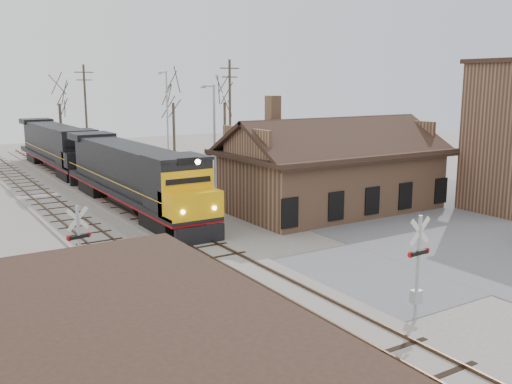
% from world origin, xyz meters
% --- Properties ---
extents(ground, '(140.00, 140.00, 0.00)m').
position_xyz_m(ground, '(0.00, 0.00, 0.00)').
color(ground, '#A49F94').
rests_on(ground, ground).
extents(road, '(60.00, 9.00, 0.03)m').
position_xyz_m(road, '(0.00, 0.00, 0.01)').
color(road, slate).
rests_on(road, ground).
extents(parking_lot, '(22.00, 26.00, 0.03)m').
position_xyz_m(parking_lot, '(18.00, 4.00, 0.02)').
color(parking_lot, slate).
rests_on(parking_lot, ground).
extents(track_main, '(3.40, 90.00, 0.24)m').
position_xyz_m(track_main, '(0.00, 15.00, 0.07)').
color(track_main, '#A49F94').
rests_on(track_main, ground).
extents(track_siding, '(3.40, 90.00, 0.24)m').
position_xyz_m(track_siding, '(-4.50, 15.00, 0.07)').
color(track_siding, '#A49F94').
rests_on(track_siding, ground).
extents(depot, '(15.20, 9.31, 7.90)m').
position_xyz_m(depot, '(11.99, 12.00, 2.41)').
color(depot, '#A27354').
rests_on(depot, ground).
extents(locomotive_lead, '(3.17, 21.20, 4.71)m').
position_xyz_m(locomotive_lead, '(0.00, 18.55, 2.47)').
color(locomotive_lead, black).
rests_on(locomotive_lead, ground).
extents(locomotive_trailing, '(3.17, 21.20, 4.46)m').
position_xyz_m(locomotive_trailing, '(0.00, 40.02, 2.47)').
color(locomotive_trailing, black).
rests_on(locomotive_trailing, ground).
extents(crossbuck_near, '(1.15, 0.30, 4.02)m').
position_xyz_m(crossbuck_near, '(2.44, -4.49, 1.89)').
color(crossbuck_near, '#A5A8AD').
rests_on(crossbuck_near, ground).
extents(crossbuck_far, '(1.07, 0.32, 3.79)m').
position_xyz_m(crossbuck_far, '(-7.42, 4.94, 1.80)').
color(crossbuck_far, '#A5A8AD').
rests_on(crossbuck_far, ground).
extents(streetlight_b, '(0.25, 2.04, 8.59)m').
position_xyz_m(streetlight_b, '(6.65, 19.46, 4.83)').
color(streetlight_b, '#A5A8AD').
rests_on(streetlight_b, ground).
extents(streetlight_c, '(0.25, 2.04, 9.87)m').
position_xyz_m(streetlight_c, '(10.20, 36.33, 5.48)').
color(streetlight_c, '#A5A8AD').
rests_on(streetlight_c, ground).
extents(utility_pole_b, '(2.00, 0.24, 10.60)m').
position_xyz_m(utility_pole_b, '(3.79, 42.90, 5.53)').
color(utility_pole_b, '#382D23').
rests_on(utility_pole_b, ground).
extents(utility_pole_c, '(2.00, 0.24, 10.85)m').
position_xyz_m(utility_pole_c, '(13.31, 28.68, 5.66)').
color(utility_pole_c, '#382D23').
rests_on(utility_pole_c, ground).
extents(tree_c, '(4.23, 4.23, 10.37)m').
position_xyz_m(tree_c, '(2.80, 50.06, 7.38)').
color(tree_c, '#382D23').
rests_on(tree_c, ground).
extents(tree_d, '(4.36, 4.36, 10.67)m').
position_xyz_m(tree_d, '(12.73, 40.36, 7.60)').
color(tree_d, '#382D23').
rests_on(tree_d, ground).
extents(tree_e, '(4.32, 4.32, 10.60)m').
position_xyz_m(tree_e, '(19.13, 40.20, 7.54)').
color(tree_e, '#382D23').
rests_on(tree_e, ground).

